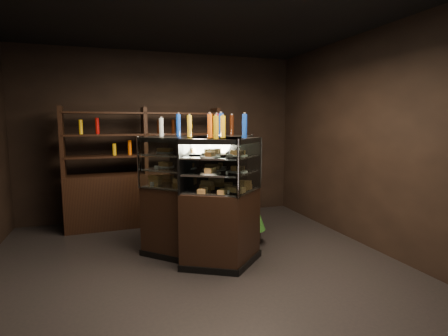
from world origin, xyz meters
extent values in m
plane|color=black|center=(0.00, 0.00, 0.00)|extent=(5.00, 5.00, 0.00)
cube|color=black|center=(0.00, 2.50, 1.50)|extent=(5.00, 0.02, 3.00)
cube|color=black|center=(0.00, -2.50, 1.50)|extent=(5.00, 0.02, 3.00)
cube|color=black|center=(2.50, 0.00, 1.50)|extent=(0.02, 5.00, 3.00)
cube|color=black|center=(0.00, 0.00, 3.00)|extent=(5.00, 5.00, 0.02)
cube|color=black|center=(0.43, 0.39, 0.46)|extent=(1.29, 1.57, 0.92)
cube|color=black|center=(0.43, 0.39, 0.04)|extent=(1.33, 1.61, 0.08)
cube|color=black|center=(0.43, 0.39, 1.53)|extent=(1.29, 1.57, 0.06)
cube|color=silver|center=(0.43, 0.39, 0.93)|extent=(1.22, 1.49, 0.02)
cube|color=silver|center=(0.43, 0.39, 1.14)|extent=(1.22, 1.49, 0.02)
cube|color=silver|center=(0.43, 0.39, 1.34)|extent=(1.22, 1.49, 0.02)
cube|color=white|center=(0.74, 0.21, 1.24)|extent=(0.69, 1.23, 0.65)
cylinder|color=silver|center=(1.07, 0.83, 1.24)|extent=(0.03, 0.03, 0.67)
cylinder|color=silver|center=(0.40, -0.40, 1.24)|extent=(0.03, 0.03, 0.67)
cube|color=black|center=(0.15, 0.35, 0.46)|extent=(1.49, 1.49, 0.92)
cube|color=black|center=(0.15, 0.35, 0.04)|extent=(1.53, 1.53, 0.08)
cube|color=black|center=(0.15, 0.35, 1.53)|extent=(1.49, 1.49, 0.06)
cube|color=silver|center=(0.15, 0.35, 0.93)|extent=(1.41, 1.41, 0.02)
cube|color=silver|center=(0.15, 0.35, 1.14)|extent=(1.41, 1.41, 0.02)
cube|color=silver|center=(0.15, 0.35, 1.34)|extent=(1.41, 1.41, 0.02)
cube|color=white|center=(-0.11, 0.09, 1.24)|extent=(1.00, 0.99, 0.65)
cylinder|color=silver|center=(0.40, -0.40, 1.24)|extent=(0.03, 0.03, 0.67)
cylinder|color=silver|center=(-0.60, 0.59, 1.24)|extent=(0.03, 0.03, 0.67)
cube|color=gold|center=(0.17, -0.15, 0.96)|extent=(0.17, 0.20, 0.06)
cube|color=gold|center=(0.36, 0.20, 0.96)|extent=(0.17, 0.20, 0.06)
cube|color=gold|center=(0.55, 0.54, 0.96)|extent=(0.17, 0.20, 0.06)
cube|color=gold|center=(0.74, 0.88, 0.96)|extent=(0.17, 0.20, 0.06)
cylinder|color=white|center=(0.17, -0.08, 1.16)|extent=(0.24, 0.24, 0.02)
cube|color=gold|center=(0.17, -0.08, 1.19)|extent=(0.16, 0.19, 0.05)
cylinder|color=white|center=(0.34, 0.23, 1.16)|extent=(0.24, 0.24, 0.02)
cube|color=gold|center=(0.34, 0.23, 1.19)|extent=(0.16, 0.19, 0.05)
cylinder|color=white|center=(0.51, 0.54, 1.16)|extent=(0.24, 0.24, 0.02)
cube|color=gold|center=(0.51, 0.54, 1.19)|extent=(0.16, 0.19, 0.05)
cylinder|color=white|center=(0.69, 0.85, 1.16)|extent=(0.24, 0.24, 0.02)
cube|color=gold|center=(0.69, 0.85, 1.19)|extent=(0.16, 0.19, 0.05)
cylinder|color=white|center=(0.17, -0.08, 1.35)|extent=(0.24, 0.24, 0.02)
cube|color=gold|center=(0.17, -0.08, 1.39)|extent=(0.16, 0.19, 0.05)
cylinder|color=white|center=(0.34, 0.23, 1.35)|extent=(0.24, 0.24, 0.02)
cube|color=gold|center=(0.34, 0.23, 1.39)|extent=(0.16, 0.19, 0.05)
cylinder|color=white|center=(0.51, 0.54, 1.35)|extent=(0.24, 0.24, 0.02)
cube|color=gold|center=(0.51, 0.54, 1.39)|extent=(0.16, 0.19, 0.05)
cylinder|color=white|center=(0.69, 0.85, 1.35)|extent=(0.24, 0.24, 0.02)
cube|color=gold|center=(0.69, 0.85, 1.39)|extent=(0.16, 0.19, 0.05)
cube|color=gold|center=(-0.30, 0.74, 0.96)|extent=(0.19, 0.19, 0.06)
cube|color=gold|center=(-0.02, 0.46, 0.96)|extent=(0.19, 0.19, 0.06)
cube|color=gold|center=(0.26, 0.18, 0.96)|extent=(0.19, 0.19, 0.06)
cube|color=gold|center=(0.54, -0.09, 0.96)|extent=(0.19, 0.19, 0.06)
cylinder|color=white|center=(-0.23, 0.72, 1.16)|extent=(0.24, 0.24, 0.02)
cube|color=gold|center=(-0.23, 0.72, 1.19)|extent=(0.18, 0.18, 0.05)
cylinder|color=white|center=(0.02, 0.47, 1.16)|extent=(0.24, 0.24, 0.02)
cube|color=gold|center=(0.02, 0.47, 1.19)|extent=(0.18, 0.18, 0.05)
cylinder|color=white|center=(0.27, 0.22, 1.16)|extent=(0.24, 0.24, 0.02)
cube|color=gold|center=(0.27, 0.22, 1.19)|extent=(0.18, 0.18, 0.05)
cylinder|color=white|center=(0.52, -0.03, 1.16)|extent=(0.24, 0.24, 0.02)
cube|color=gold|center=(0.52, -0.03, 1.19)|extent=(0.18, 0.18, 0.05)
cylinder|color=white|center=(-0.23, 0.72, 1.35)|extent=(0.24, 0.24, 0.02)
cube|color=gold|center=(-0.23, 0.72, 1.39)|extent=(0.18, 0.18, 0.05)
cylinder|color=white|center=(0.02, 0.47, 1.35)|extent=(0.24, 0.24, 0.02)
cube|color=gold|center=(0.02, 0.47, 1.39)|extent=(0.18, 0.18, 0.05)
cylinder|color=white|center=(0.27, 0.22, 1.35)|extent=(0.24, 0.24, 0.02)
cube|color=gold|center=(0.27, 0.22, 1.39)|extent=(0.18, 0.18, 0.05)
cylinder|color=white|center=(0.52, -0.03, 1.35)|extent=(0.24, 0.24, 0.02)
cube|color=gold|center=(0.52, -0.03, 1.39)|extent=(0.18, 0.18, 0.05)
cylinder|color=silver|center=(0.14, -0.13, 1.70)|extent=(0.06, 0.06, 0.28)
cylinder|color=silver|center=(0.14, -0.13, 1.85)|extent=(0.03, 0.03, 0.02)
cylinder|color=yellow|center=(0.26, 0.08, 1.70)|extent=(0.06, 0.06, 0.28)
cylinder|color=silver|center=(0.26, 0.08, 1.85)|extent=(0.03, 0.03, 0.02)
cylinder|color=#D8590A|center=(0.37, 0.28, 1.70)|extent=(0.06, 0.06, 0.28)
cylinder|color=silver|center=(0.37, 0.28, 1.85)|extent=(0.03, 0.03, 0.02)
cylinder|color=black|center=(0.49, 0.49, 1.70)|extent=(0.06, 0.06, 0.28)
cylinder|color=silver|center=(0.49, 0.49, 1.85)|extent=(0.03, 0.03, 0.02)
cylinder|color=#0F38B2|center=(0.60, 0.69, 1.70)|extent=(0.06, 0.06, 0.28)
cylinder|color=silver|center=(0.60, 0.69, 1.85)|extent=(0.03, 0.03, 0.02)
cylinder|color=#B20C0A|center=(0.71, 0.90, 1.70)|extent=(0.06, 0.06, 0.28)
cylinder|color=silver|center=(0.71, 0.90, 1.85)|extent=(0.03, 0.03, 0.02)
cylinder|color=silver|center=(-0.27, 0.76, 1.70)|extent=(0.06, 0.06, 0.28)
cylinder|color=silver|center=(-0.27, 0.76, 1.85)|extent=(0.03, 0.03, 0.02)
cylinder|color=yellow|center=(-0.10, 0.59, 1.70)|extent=(0.06, 0.06, 0.28)
cylinder|color=silver|center=(-0.10, 0.59, 1.85)|extent=(0.03, 0.03, 0.02)
cylinder|color=#D8590A|center=(0.06, 0.43, 1.70)|extent=(0.06, 0.06, 0.28)
cylinder|color=silver|center=(0.06, 0.43, 1.85)|extent=(0.03, 0.03, 0.02)
cylinder|color=black|center=(0.23, 0.26, 1.70)|extent=(0.06, 0.06, 0.28)
cylinder|color=silver|center=(0.23, 0.26, 1.85)|extent=(0.03, 0.03, 0.02)
cylinder|color=#0F38B2|center=(0.40, 0.10, 1.70)|extent=(0.06, 0.06, 0.28)
cylinder|color=silver|center=(0.40, 0.10, 1.85)|extent=(0.03, 0.03, 0.02)
cylinder|color=#B20C0A|center=(0.56, -0.07, 1.70)|extent=(0.06, 0.06, 0.28)
cylinder|color=silver|center=(0.56, -0.07, 1.85)|extent=(0.03, 0.03, 0.02)
cylinder|color=black|center=(0.98, 0.60, 0.10)|extent=(0.27, 0.27, 0.21)
cone|color=#1D5E1B|center=(0.98, 0.60, 0.49)|extent=(0.41, 0.41, 0.57)
cone|color=#1D5E1B|center=(0.98, 0.60, 0.68)|extent=(0.32, 0.32, 0.40)
cube|color=black|center=(-0.37, 2.05, 0.45)|extent=(2.61, 0.53, 0.90)
cube|color=black|center=(-1.64, 1.99, 1.45)|extent=(0.08, 0.38, 1.10)
cube|color=black|center=(-0.37, 2.05, 1.45)|extent=(0.08, 0.38, 1.10)
cube|color=black|center=(0.89, 2.11, 1.45)|extent=(0.08, 0.38, 1.10)
cube|color=black|center=(-0.37, 2.05, 1.20)|extent=(2.55, 0.49, 0.03)
cube|color=black|center=(-0.37, 2.05, 1.55)|extent=(2.55, 0.49, 0.03)
cube|color=black|center=(-0.37, 2.05, 1.90)|extent=(2.55, 0.49, 0.03)
cylinder|color=silver|center=(-1.36, 2.01, 1.32)|extent=(0.06, 0.06, 0.22)
cylinder|color=yellow|center=(-1.11, 2.02, 1.32)|extent=(0.06, 0.06, 0.22)
cylinder|color=#D8590A|center=(-0.87, 2.03, 1.32)|extent=(0.06, 0.06, 0.22)
cylinder|color=black|center=(-0.62, 2.04, 1.32)|extent=(0.06, 0.06, 0.22)
cylinder|color=#0F38B2|center=(-0.37, 2.05, 1.32)|extent=(0.06, 0.06, 0.22)
cylinder|color=#B20C0A|center=(-0.13, 2.06, 1.32)|extent=(0.06, 0.06, 0.22)
cylinder|color=#147223|center=(0.12, 2.07, 1.32)|extent=(0.06, 0.06, 0.22)
cylinder|color=silver|center=(0.36, 2.08, 1.32)|extent=(0.06, 0.06, 0.22)
cylinder|color=yellow|center=(0.61, 2.09, 1.32)|extent=(0.06, 0.06, 0.22)
camera|label=1|loc=(-0.94, -3.96, 1.75)|focal=28.00mm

